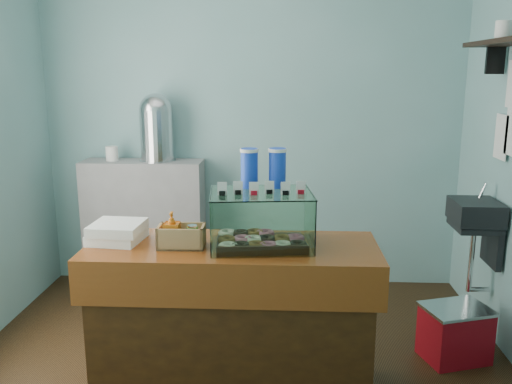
# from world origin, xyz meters

# --- Properties ---
(ground) EXTENTS (3.50, 3.50, 0.00)m
(ground) POSITION_xyz_m (0.00, 0.00, 0.00)
(ground) COLOR black
(ground) RESTS_ON ground
(room_shell) EXTENTS (3.54, 3.04, 2.82)m
(room_shell) POSITION_xyz_m (0.03, 0.01, 1.71)
(room_shell) COLOR #74A9A9
(room_shell) RESTS_ON ground
(counter) EXTENTS (1.60, 0.60, 0.90)m
(counter) POSITION_xyz_m (0.00, -0.25, 0.46)
(counter) COLOR #45260D
(counter) RESTS_ON ground
(back_shelf) EXTENTS (1.00, 0.32, 1.10)m
(back_shelf) POSITION_xyz_m (-0.90, 1.32, 0.55)
(back_shelf) COLOR #969598
(back_shelf) RESTS_ON ground
(display_case) EXTENTS (0.58, 0.45, 0.52)m
(display_case) POSITION_xyz_m (0.16, -0.22, 1.06)
(display_case) COLOR #33180F
(display_case) RESTS_ON counter
(condiment_crate) EXTENTS (0.25, 0.16, 0.19)m
(condiment_crate) POSITION_xyz_m (-0.28, -0.30, 0.97)
(condiment_crate) COLOR tan
(condiment_crate) RESTS_ON counter
(pastry_boxes) EXTENTS (0.30, 0.31, 0.11)m
(pastry_boxes) POSITION_xyz_m (-0.65, -0.22, 0.95)
(pastry_boxes) COLOR white
(pastry_boxes) RESTS_ON counter
(coffee_urn) EXTENTS (0.30, 0.30, 0.55)m
(coffee_urn) POSITION_xyz_m (-0.77, 1.33, 1.39)
(coffee_urn) COLOR silver
(coffee_urn) RESTS_ON back_shelf
(red_cooler) EXTENTS (0.48, 0.42, 0.36)m
(red_cooler) POSITION_xyz_m (1.39, 0.20, 0.18)
(red_cooler) COLOR #AB0D19
(red_cooler) RESTS_ON ground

